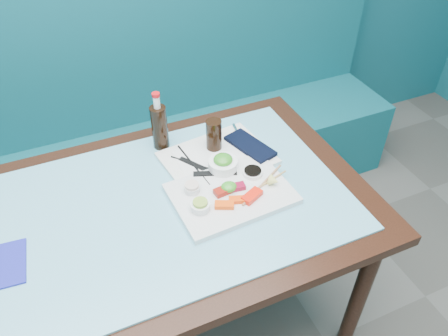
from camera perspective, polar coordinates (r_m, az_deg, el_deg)
name	(u,v)px	position (r m, az deg, el deg)	size (l,w,h in m)	color
booth_bench	(120,150)	(2.35, -13.42, 2.26)	(3.00, 0.56, 1.17)	#0E5059
dining_table	(165,223)	(1.53, -7.77, -7.16)	(1.40, 0.90, 0.75)	black
glass_top	(162,206)	(1.47, -8.07, -4.89)	(1.22, 0.76, 0.01)	#63ADC6
sashimi_plate	(231,194)	(1.48, 0.96, -3.37)	(0.39, 0.28, 0.02)	silver
salmon_left	(224,205)	(1.41, 0.04, -4.85)	(0.06, 0.03, 0.02)	#FF4B0A
salmon_mid	(238,200)	(1.43, 1.79, -4.16)	(0.06, 0.03, 0.01)	#FF450A
salmon_right	(252,196)	(1.45, 3.68, -3.66)	(0.07, 0.04, 0.02)	#F81D09
tuna_left	(223,191)	(1.46, -0.19, -3.04)	(0.06, 0.03, 0.02)	maroon
tuna_right	(237,187)	(1.48, 1.77, -2.46)	(0.05, 0.03, 0.02)	maroon
seaweed_garnish	(229,187)	(1.47, 0.63, -2.48)	(0.05, 0.05, 0.03)	#329422
ramekin_wasabi	(200,206)	(1.40, -3.10, -5.04)	(0.06, 0.06, 0.03)	white
wasabi_fill	(200,202)	(1.39, -3.13, -4.52)	(0.05, 0.05, 0.01)	#87AC37
ramekin_ginger	(192,189)	(1.47, -4.20, -2.72)	(0.05, 0.05, 0.02)	silver
ginger_fill	(192,185)	(1.46, -4.23, -2.27)	(0.05, 0.05, 0.01)	beige
soy_dish	(253,173)	(1.53, 3.76, -0.61)	(0.07, 0.07, 0.01)	white
soy_fill	(253,171)	(1.53, 3.78, -0.33)	(0.06, 0.06, 0.01)	black
lemon_wedge	(274,181)	(1.49, 6.54, -1.69)	(0.04, 0.04, 0.03)	#EFE771
chopstick_sleeve	(215,173)	(1.53, -1.17, -0.69)	(0.15, 0.02, 0.00)	black
wooden_chopstick_a	(262,184)	(1.50, 5.04, -2.15)	(0.01, 0.01, 0.24)	#996A48
wooden_chopstick_b	(265,184)	(1.50, 5.38, -2.06)	(0.01, 0.01, 0.20)	#A6844E
serving_tray	(217,158)	(1.62, -0.87, 1.29)	(0.38, 0.29, 0.01)	silver
paper_placemat	(217,157)	(1.62, -0.87, 1.51)	(0.29, 0.21, 0.00)	silver
seaweed_bowl	(223,165)	(1.55, -0.13, 0.37)	(0.10, 0.10, 0.04)	white
seaweed_salad	(223,160)	(1.53, -0.13, 1.11)	(0.07, 0.07, 0.03)	#30861E
cola_glass	(214,135)	(1.62, -1.33, 4.36)	(0.06, 0.06, 0.12)	black
navy_pouch	(250,146)	(1.66, 3.43, 2.89)	(0.09, 0.20, 0.02)	black
fork	(237,132)	(1.73, 1.70, 4.76)	(0.01, 0.01, 0.10)	white
black_chopstick_a	(193,165)	(1.58, -4.03, 0.44)	(0.01, 0.01, 0.25)	black
black_chopstick_b	(195,164)	(1.58, -3.76, 0.50)	(0.01, 0.01, 0.20)	black
tray_sleeve	(194,165)	(1.58, -3.89, 0.44)	(0.02, 0.13, 0.00)	black
cola_bottle_body	(160,127)	(1.66, -8.41, 5.27)	(0.06, 0.06, 0.17)	black
cola_bottle_neck	(157,102)	(1.59, -8.79, 8.51)	(0.02, 0.02, 0.05)	white
cola_bottle_cap	(156,95)	(1.58, -8.91, 9.43)	(0.03, 0.03, 0.01)	red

